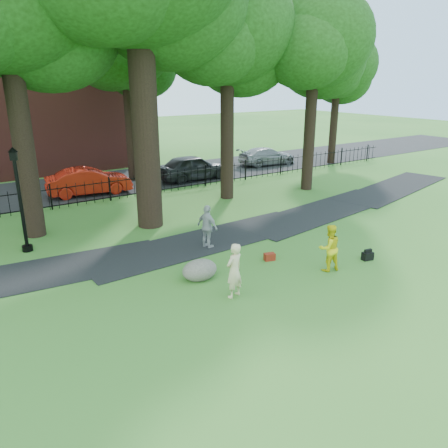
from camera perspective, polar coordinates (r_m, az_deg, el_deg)
ground at (r=14.06m, az=2.75°, el=-7.72°), size 120.00×120.00×0.00m
footpath at (r=17.53m, az=-2.27°, el=-2.25°), size 36.07×3.85×0.03m
street at (r=27.84m, az=-17.45°, el=4.75°), size 80.00×7.00×0.02m
iron_fence at (r=23.99m, az=-14.71°, el=4.36°), size 44.00×0.04×1.20m
tree_row at (r=20.26m, az=-11.27°, el=23.69°), size 26.82×7.96×12.42m
woman at (r=12.88m, az=1.34°, el=-6.10°), size 0.70×0.55×1.69m
man at (r=15.06m, az=13.56°, el=-3.04°), size 0.90×0.77×1.62m
pedestrian at (r=16.57m, az=-2.17°, el=-0.38°), size 0.64×1.07×1.70m
boulder at (r=14.25m, az=-3.20°, el=-5.81°), size 1.28×1.03×0.70m
lamppost at (r=17.59m, az=-25.05°, el=2.63°), size 0.39×0.39×3.92m
backpack at (r=16.53m, az=18.24°, el=-4.00°), size 0.43×0.31×0.29m
red_bag at (r=15.76m, az=5.96°, el=-4.28°), size 0.44×0.34×0.26m
red_sedan at (r=25.59m, az=-17.23°, el=5.35°), size 4.73×2.15×1.50m
grey_car at (r=28.19m, az=-4.07°, el=7.40°), size 4.75×1.93×1.62m
silver_car at (r=33.33m, az=5.61°, el=8.80°), size 4.64×2.26×1.30m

